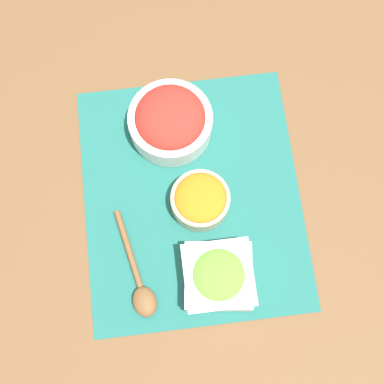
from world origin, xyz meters
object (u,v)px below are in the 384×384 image
Objects in this scene: lettuce_bowl at (218,276)px; wooden_spoon at (140,287)px; carrot_bowl at (200,200)px; tomato_bowl at (170,120)px.

wooden_spoon is at bearing 89.57° from lettuce_bowl.
carrot_bowl is 0.83× the size of lettuce_bowl.
tomato_bowl is at bearing 9.53° from lettuce_bowl.
lettuce_bowl is 0.14m from wooden_spoon.
tomato_bowl reaches higher than carrot_bowl.
wooden_spoon is (-0.31, 0.09, -0.03)m from tomato_bowl.
lettuce_bowl is (-0.15, -0.01, 0.00)m from carrot_bowl.
carrot_bowl is at bearing 5.39° from lettuce_bowl.
lettuce_bowl is at bearing -174.61° from carrot_bowl.
wooden_spoon is at bearing 163.51° from tomato_bowl.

